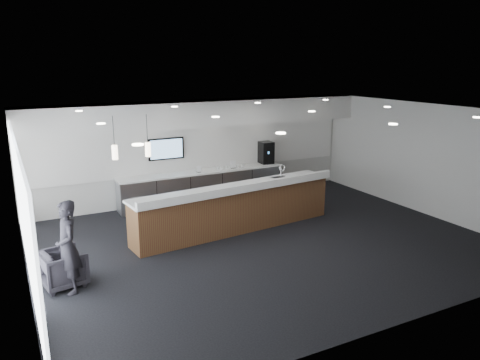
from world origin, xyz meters
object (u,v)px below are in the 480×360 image
coffee_machine (266,153)px  service_counter (236,208)px  lounge_guest (68,247)px  armchair (63,268)px

coffee_machine → service_counter: bearing=-128.2°
lounge_guest → coffee_machine: bearing=116.2°
service_counter → armchair: bearing=-170.1°
service_counter → armchair: size_ratio=7.10×
lounge_guest → service_counter: bearing=103.7°
service_counter → lounge_guest: bearing=-166.1°
service_counter → coffee_machine: coffee_machine is taller
service_counter → coffee_machine: (2.42, 2.66, 0.72)m
service_counter → armchair: service_counter is taller
armchair → lounge_guest: size_ratio=0.45×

